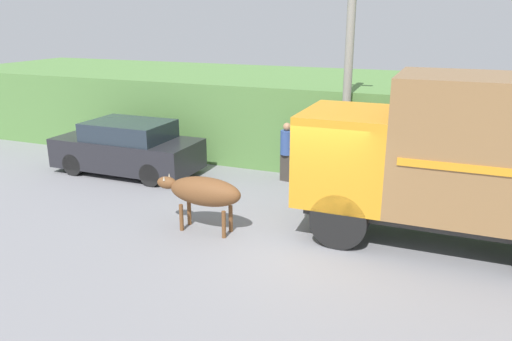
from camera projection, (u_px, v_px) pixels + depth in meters
name	position (u px, v px, depth m)	size (l,w,h in m)	color
ground_plane	(306.00, 238.00, 10.67)	(60.00, 60.00, 0.00)	gray
hillside_embankment	(369.00, 117.00, 16.81)	(32.00, 6.42, 2.53)	#568442
cargo_truck	(468.00, 157.00, 9.73)	(6.24, 2.32, 3.49)	#2D2D2D
brown_cow	(203.00, 192.00, 10.77)	(2.02, 0.63, 1.24)	brown
parked_suv	(127.00, 148.00, 14.88)	(4.36, 1.87, 1.58)	#232328
pedestrian_on_hill	(287.00, 149.00, 14.11)	(0.41, 0.41, 1.69)	#38332D
utility_pole	(348.00, 77.00, 13.25)	(0.90, 0.23, 5.72)	gray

